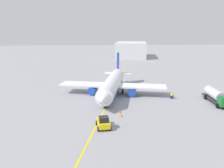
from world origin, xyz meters
name	(u,v)px	position (x,y,z in m)	size (l,w,h in m)	color
ground_plane	(112,95)	(0.00, 0.00, 0.00)	(400.00, 400.00, 0.00)	#939399
airplane	(112,85)	(-0.45, 0.10, 2.74)	(30.59, 28.06, 9.85)	white
fuel_tanker	(216,96)	(7.98, 23.69, 1.72)	(10.34, 3.39, 3.15)	#2D2D33
pushback_tug	(103,122)	(19.56, -2.86, 1.01)	(3.80, 2.66, 2.20)	yellow
refueling_worker	(172,96)	(4.16, 14.51, 0.82)	(0.63, 0.62, 1.71)	navy
safety_cone_nose	(121,115)	(14.81, 0.81, 0.28)	(0.50, 0.50, 0.56)	#F2590F
safety_cone_wingtip	(120,112)	(12.92, 0.73, 0.30)	(0.54, 0.54, 0.60)	#F2590F
distant_hangar	(131,50)	(-83.55, 17.86, 4.60)	(30.53, 22.75, 9.22)	silver
taxi_line_marking	(112,95)	(0.00, 0.00, 0.01)	(77.76, 0.30, 0.01)	yellow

